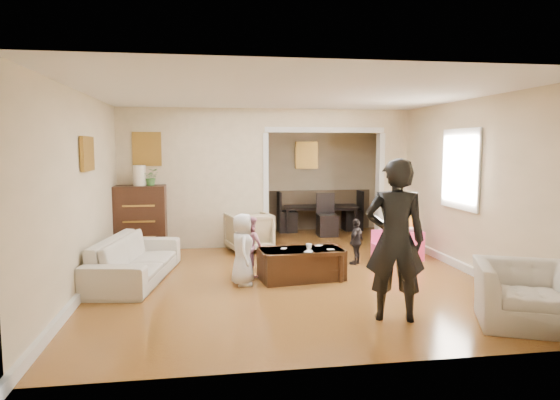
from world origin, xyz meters
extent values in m
plane|color=#A66F2B|center=(0.00, 0.00, 0.00)|extent=(7.00, 7.00, 0.00)
cube|color=beige|center=(-1.38, 1.80, 1.30)|extent=(2.75, 0.18, 2.60)
cube|color=beige|center=(2.48, 1.80, 1.30)|extent=(0.55, 0.18, 2.60)
cube|color=beige|center=(1.10, 1.80, 2.42)|extent=(2.22, 0.18, 0.35)
cube|color=white|center=(2.73, -0.40, 1.55)|extent=(0.03, 0.95, 1.10)
cube|color=brown|center=(-2.20, 1.70, 1.85)|extent=(0.45, 0.03, 0.55)
cube|color=brown|center=(-2.71, -0.60, 1.80)|extent=(0.03, 0.55, 0.40)
cube|color=brown|center=(1.10, 3.44, 1.70)|extent=(0.45, 0.03, 0.55)
imported|color=beige|center=(-2.17, -0.38, 0.31)|extent=(1.16, 2.21, 0.61)
imported|color=tan|center=(-0.40, 1.34, 0.35)|extent=(0.90, 0.92, 0.70)
imported|color=beige|center=(2.19, -2.83, 0.33)|extent=(1.27, 1.20, 0.65)
cube|color=#351B10|center=(-2.31, 1.45, 0.60)|extent=(0.88, 0.49, 1.21)
cylinder|color=#FFEFCF|center=(-2.31, 1.45, 1.39)|extent=(0.22, 0.22, 0.36)
imported|color=#467D37|center=(-2.11, 1.45, 1.36)|extent=(0.27, 0.23, 0.30)
cube|color=#3D2313|center=(0.17, -0.70, 0.22)|extent=(1.24, 0.75, 0.44)
imported|color=white|center=(0.27, -0.75, 0.48)|extent=(0.10, 0.10, 0.08)
cube|color=#FF4386|center=(2.17, 0.34, 0.24)|extent=(0.54, 0.54, 0.49)
cube|color=yellow|center=(2.29, 0.44, 0.64)|extent=(0.20, 0.08, 0.30)
cylinder|color=#25A3BD|center=(2.07, 0.29, 0.53)|extent=(0.08, 0.08, 0.08)
cube|color=#B52E16|center=(2.05, 0.46, 0.51)|extent=(0.09, 0.08, 0.05)
imported|color=silver|center=(2.22, 0.22, 0.51)|extent=(0.24, 0.24, 0.06)
imported|color=black|center=(1.38, 3.22, 0.29)|extent=(1.76, 1.13, 0.58)
imported|color=black|center=(0.86, -2.46, 0.89)|extent=(0.74, 0.58, 1.78)
imported|color=silver|center=(-0.68, -0.85, 0.49)|extent=(0.33, 0.49, 0.99)
imported|color=#CE8198|center=(-0.53, -0.40, 0.45)|extent=(0.50, 0.54, 0.89)
imported|color=black|center=(1.22, 0.05, 0.37)|extent=(0.43, 0.45, 0.75)
cube|color=white|center=(-0.07, -0.62, 0.44)|extent=(0.10, 0.11, 0.00)
cube|color=white|center=(0.23, -0.89, 0.44)|extent=(0.14, 0.13, 0.00)
cube|color=white|center=(0.48, -0.49, 0.44)|extent=(0.13, 0.13, 0.00)
cube|color=white|center=(0.26, -0.81, 0.44)|extent=(0.09, 0.09, 0.00)
cube|color=white|center=(0.58, -0.78, 0.44)|extent=(0.10, 0.08, 0.00)
camera|label=1|loc=(-1.17, -7.43, 1.89)|focal=31.43mm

